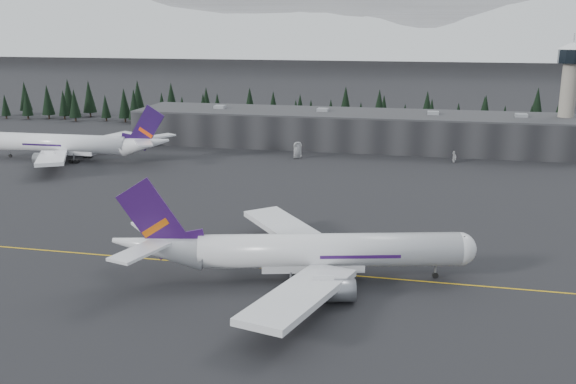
% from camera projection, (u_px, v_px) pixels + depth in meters
% --- Properties ---
extents(ground, '(1400.00, 1400.00, 0.00)m').
position_uv_depth(ground, '(265.00, 264.00, 120.74)').
color(ground, black).
rests_on(ground, ground).
extents(taxiline, '(400.00, 0.40, 0.02)m').
position_uv_depth(taxiline, '(262.00, 268.00, 118.85)').
color(taxiline, gold).
rests_on(taxiline, ground).
extents(terminal, '(160.00, 30.00, 12.60)m').
position_uv_depth(terminal, '(349.00, 129.00, 237.21)').
color(terminal, black).
rests_on(terminal, ground).
extents(control_tower, '(10.00, 10.00, 37.70)m').
position_uv_depth(control_tower, '(569.00, 86.00, 220.04)').
color(control_tower, gray).
rests_on(control_tower, ground).
extents(treeline, '(360.00, 20.00, 15.00)m').
position_uv_depth(treeline, '(360.00, 113.00, 271.86)').
color(treeline, black).
rests_on(treeline, ground).
extents(mountain_ridge, '(4400.00, 900.00, 420.00)m').
position_uv_depth(mountain_ridge, '(415.00, 52.00, 1065.27)').
color(mountain_ridge, white).
rests_on(mountain_ridge, ground).
extents(jet_main, '(62.92, 57.36, 18.85)m').
position_uv_depth(jet_main, '(298.00, 251.00, 112.15)').
color(jet_main, silver).
rests_on(jet_main, ground).
extents(jet_parked, '(65.06, 60.04, 19.13)m').
position_uv_depth(jet_parked, '(76.00, 144.00, 211.98)').
color(jet_parked, white).
rests_on(jet_parked, ground).
extents(gse_vehicle_a, '(5.10, 6.27, 1.59)m').
position_uv_depth(gse_vehicle_a, '(297.00, 156.00, 215.95)').
color(gse_vehicle_a, silver).
rests_on(gse_vehicle_a, ground).
extents(gse_vehicle_b, '(3.89, 1.69, 1.31)m').
position_uv_depth(gse_vehicle_b, '(454.00, 160.00, 209.75)').
color(gse_vehicle_b, '#BCBCBE').
rests_on(gse_vehicle_b, ground).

